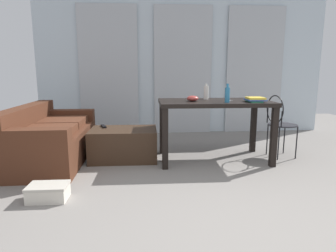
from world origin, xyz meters
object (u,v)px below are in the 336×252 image
(coffee_table, at_px, (124,144))
(scissors, at_px, (229,100))
(wire_chair, at_px, (279,119))
(book_stack, at_px, (255,99))
(craft_table, at_px, (214,109))
(tv_remote_primary, at_px, (104,126))
(bottle_near, at_px, (206,92))
(bowl, at_px, (193,98))
(couch, at_px, (49,139))
(bottle_far, at_px, (227,94))
(shoebox, at_px, (48,192))

(coffee_table, distance_m, scissors, 1.49)
(wire_chair, relative_size, book_stack, 3.15)
(craft_table, bearing_deg, tv_remote_primary, 170.33)
(bottle_near, xyz_separation_m, book_stack, (0.53, -0.37, -0.06))
(scissors, bearing_deg, book_stack, -38.52)
(wire_chair, height_order, bowl, bowl)
(book_stack, bearing_deg, tv_remote_primary, 166.84)
(wire_chair, height_order, bottle_near, bottle_near)
(wire_chair, bearing_deg, couch, 179.25)
(book_stack, xyz_separation_m, tv_remote_primary, (-1.91, 0.45, -0.39))
(bottle_far, height_order, scissors, bottle_far)
(bottle_far, relative_size, scissors, 2.22)
(bottle_near, bearing_deg, wire_chair, -7.17)
(craft_table, relative_size, bottle_near, 6.78)
(wire_chair, distance_m, shoebox, 2.94)
(craft_table, bearing_deg, shoebox, -147.43)
(bottle_far, bearing_deg, bowl, 156.74)
(tv_remote_primary, bearing_deg, couch, 172.09)
(bottle_near, bearing_deg, scissors, -31.04)
(craft_table, height_order, shoebox, craft_table)
(bottle_near, distance_m, tv_remote_primary, 1.46)
(wire_chair, xyz_separation_m, tv_remote_primary, (-2.35, 0.20, -0.10))
(book_stack, bearing_deg, shoebox, -157.28)
(craft_table, bearing_deg, couch, 177.58)
(wire_chair, relative_size, shoebox, 2.42)
(craft_table, distance_m, scissors, 0.22)
(couch, bearing_deg, coffee_table, 0.42)
(bottle_near, bearing_deg, tv_remote_primary, 176.85)
(bottle_far, relative_size, bowl, 1.53)
(book_stack, bearing_deg, craft_table, 156.38)
(wire_chair, bearing_deg, bowl, -174.52)
(wire_chair, xyz_separation_m, shoebox, (-2.66, -1.18, -0.45))
(couch, distance_m, coffee_table, 0.96)
(wire_chair, bearing_deg, shoebox, -156.08)
(couch, xyz_separation_m, bottle_far, (2.23, -0.32, 0.59))
(coffee_table, bearing_deg, shoebox, -115.60)
(couch, bearing_deg, craft_table, -2.42)
(scissors, xyz_separation_m, tv_remote_primary, (-1.65, 0.24, -0.37))
(couch, bearing_deg, scissors, -2.01)
(couch, height_order, wire_chair, wire_chair)
(bottle_near, bearing_deg, shoebox, -142.39)
(coffee_table, distance_m, wire_chair, 2.10)
(bowl, xyz_separation_m, scissors, (0.49, 0.07, -0.03))
(coffee_table, xyz_separation_m, tv_remote_primary, (-0.28, 0.15, 0.21))
(coffee_table, bearing_deg, tv_remote_primary, 151.52)
(coffee_table, bearing_deg, wire_chair, -1.29)
(shoebox, bearing_deg, bowl, 35.89)
(bottle_near, bearing_deg, bottle_far, -66.43)
(scissors, relative_size, tv_remote_primary, 0.56)
(bottle_far, height_order, bowl, bottle_far)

